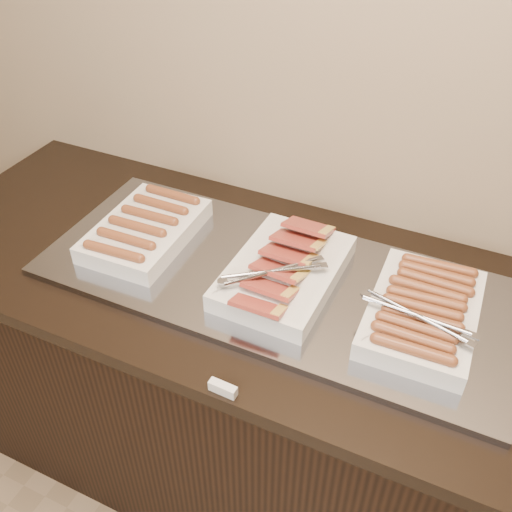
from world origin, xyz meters
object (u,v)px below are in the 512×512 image
(warming_tray, at_px, (273,279))
(dish_center, at_px, (284,271))
(counter, at_px, (271,392))
(dish_left, at_px, (146,229))
(dish_right, at_px, (423,312))

(warming_tray, height_order, dish_center, dish_center)
(counter, height_order, dish_left, dish_left)
(counter, distance_m, dish_center, 0.50)
(counter, distance_m, dish_left, 0.63)
(counter, relative_size, warming_tray, 1.72)
(warming_tray, xyz_separation_m, dish_right, (0.37, -0.00, 0.04))
(dish_left, xyz_separation_m, dish_right, (0.75, -0.00, 0.00))
(counter, distance_m, warming_tray, 0.46)
(counter, height_order, dish_right, dish_right)
(counter, height_order, warming_tray, warming_tray)
(dish_left, height_order, dish_center, dish_center)
(counter, relative_size, dish_center, 5.22)
(counter, bearing_deg, dish_center, -7.71)
(warming_tray, height_order, dish_left, dish_left)
(warming_tray, xyz_separation_m, dish_center, (0.03, -0.00, 0.04))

